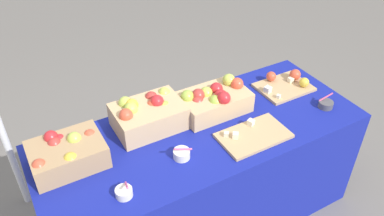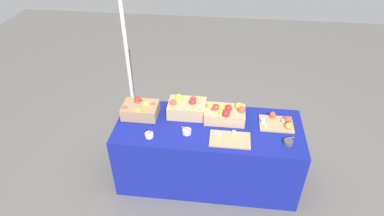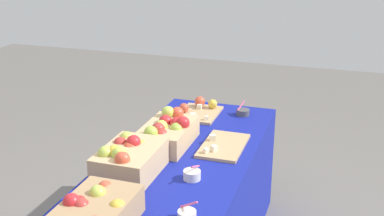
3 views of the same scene
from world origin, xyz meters
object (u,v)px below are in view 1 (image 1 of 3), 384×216
(apple_crate_left, at_px, (67,153))
(cutting_board_front, at_px, (253,135))
(sample_bowl_near, at_px, (182,154))
(cutting_board_back, at_px, (286,84))
(sample_bowl_mid, at_px, (124,192))
(apple_crate_middle, at_px, (148,114))
(apple_crate_right, at_px, (213,100))
(sample_bowl_far, at_px, (326,104))

(apple_crate_left, bearing_deg, cutting_board_front, -17.33)
(apple_crate_left, relative_size, sample_bowl_near, 3.54)
(cutting_board_back, xyz_separation_m, sample_bowl_mid, (-1.27, -0.34, -0.00))
(apple_crate_left, distance_m, sample_bowl_mid, 0.38)
(apple_crate_left, relative_size, apple_crate_middle, 0.93)
(sample_bowl_near, relative_size, sample_bowl_mid, 1.08)
(apple_crate_middle, height_order, apple_crate_right, apple_crate_middle)
(cutting_board_back, bearing_deg, apple_crate_left, -179.84)
(apple_crate_middle, xyz_separation_m, sample_bowl_mid, (-0.32, -0.42, -0.06))
(apple_crate_left, height_order, apple_crate_right, apple_crate_right)
(apple_crate_middle, xyz_separation_m, cutting_board_back, (0.95, -0.07, -0.06))
(cutting_board_front, xyz_separation_m, cutting_board_back, (0.49, 0.30, 0.02))
(sample_bowl_mid, bearing_deg, sample_bowl_near, 14.76)
(sample_bowl_near, distance_m, sample_bowl_mid, 0.37)
(apple_crate_left, distance_m, apple_crate_right, 0.88)
(sample_bowl_mid, bearing_deg, cutting_board_front, 3.29)
(apple_crate_middle, bearing_deg, sample_bowl_near, -83.21)
(cutting_board_back, height_order, sample_bowl_mid, sample_bowl_mid)
(cutting_board_front, relative_size, sample_bowl_mid, 4.11)
(apple_crate_right, height_order, cutting_board_back, apple_crate_right)
(cutting_board_back, bearing_deg, sample_bowl_far, -77.35)
(cutting_board_front, xyz_separation_m, sample_bowl_mid, (-0.78, -0.04, 0.01))
(cutting_board_front, height_order, sample_bowl_near, sample_bowl_near)
(cutting_board_front, height_order, sample_bowl_far, sample_bowl_far)
(apple_crate_right, relative_size, cutting_board_back, 1.22)
(apple_crate_left, bearing_deg, sample_bowl_mid, -63.85)
(cutting_board_front, bearing_deg, sample_bowl_near, 173.37)
(apple_crate_left, height_order, cutting_board_front, apple_crate_left)
(sample_bowl_mid, bearing_deg, apple_crate_middle, 52.78)
(cutting_board_front, bearing_deg, cutting_board_back, 31.54)
(apple_crate_middle, distance_m, sample_bowl_mid, 0.53)
(cutting_board_front, height_order, cutting_board_back, cutting_board_back)
(cutting_board_front, distance_m, cutting_board_back, 0.57)
(cutting_board_back, bearing_deg, sample_bowl_near, -164.64)
(sample_bowl_far, bearing_deg, cutting_board_back, 102.65)
(apple_crate_right, xyz_separation_m, sample_bowl_far, (0.62, -0.31, -0.06))
(sample_bowl_near, bearing_deg, apple_crate_middle, 96.79)
(cutting_board_back, bearing_deg, sample_bowl_mid, -164.81)
(sample_bowl_near, bearing_deg, sample_bowl_mid, -165.24)
(apple_crate_middle, height_order, sample_bowl_mid, apple_crate_middle)
(cutting_board_back, xyz_separation_m, sample_bowl_far, (0.07, -0.29, -0.00))
(apple_crate_left, bearing_deg, apple_crate_right, 1.32)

